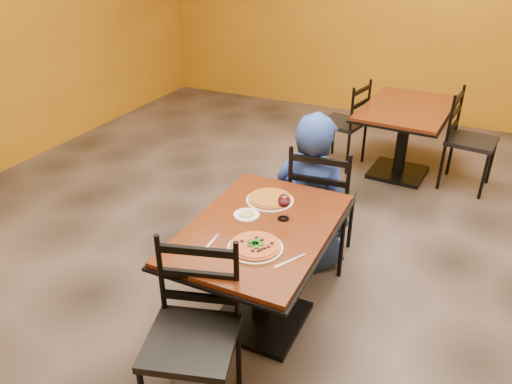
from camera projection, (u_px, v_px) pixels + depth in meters
The scene contains 18 objects.
floor at pixel (288, 278), 3.65m from camera, with size 7.00×8.00×0.01m, color black.
wall_back at pixel (411, 3), 6.13m from camera, with size 7.00×0.01×3.00m, color #C48115.
table_main at pixel (261, 252), 2.99m from camera, with size 0.83×1.23×0.75m.
table_second at pixel (405, 125), 4.96m from camera, with size 0.91×1.29×0.75m.
chair_main_near at pixel (191, 342), 2.42m from camera, with size 0.44×0.44×0.98m, color black, non-canonical shape.
chair_main_far at pixel (322, 201), 3.67m from camera, with size 0.45×0.45×1.00m, color black, non-canonical shape.
chair_second_left at pixel (342, 123), 5.24m from camera, with size 0.42×0.42×0.94m, color black, non-canonical shape.
chair_second_right at pixel (472, 142), 4.75m from camera, with size 0.44×0.44×0.97m, color black, non-canonical shape.
diner at pixel (312, 190), 3.59m from camera, with size 0.61×0.40×1.21m, color navy.
plate_main at pixel (255, 248), 2.68m from camera, with size 0.31×0.31×0.01m, color white.
pizza_main at pixel (255, 246), 2.67m from camera, with size 0.28×0.28×0.02m, color maroon.
plate_far at pixel (270, 200), 3.15m from camera, with size 0.31×0.31×0.01m, color white.
pizza_far at pixel (270, 198), 3.15m from camera, with size 0.28×0.28×0.02m, color #B48322.
side_plate at pixel (247, 215), 2.99m from camera, with size 0.16×0.16×0.01m, color white.
dip at pixel (247, 214), 2.99m from camera, with size 0.09×0.09×0.01m, color tan.
wine_glass at pixel (284, 206), 2.92m from camera, with size 0.08×0.08×0.18m, color white, non-canonical shape.
fork at pixel (211, 242), 2.73m from camera, with size 0.01×0.19×0.00m, color silver.
knife at pixel (290, 261), 2.58m from camera, with size 0.01×0.21×0.00m, color silver.
Camera 1 is at (1.02, -2.73, 2.29)m, focal length 34.13 mm.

